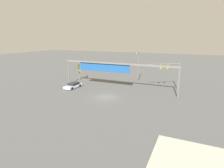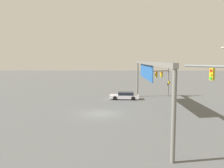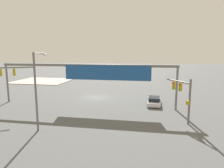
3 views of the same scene
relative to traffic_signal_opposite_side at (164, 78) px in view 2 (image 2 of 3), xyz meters
The scene contains 4 objects.
ground_plane 16.76m from the traffic_signal_opposite_side, 37.69° to the right, with size 225.18×225.18×0.00m, color #545656.
traffic_signal_opposite_side is the anchor object (origin of this frame).
overhead_sign_gantry 12.84m from the traffic_signal_opposite_side, 20.58° to the right, with size 26.26×0.43×6.17m.
sedan_car_approaching 7.94m from the traffic_signal_opposite_side, 66.78° to the right, with size 2.11×4.74×1.21m.
Camera 2 is at (26.60, 2.11, 6.33)m, focal length 36.64 mm.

